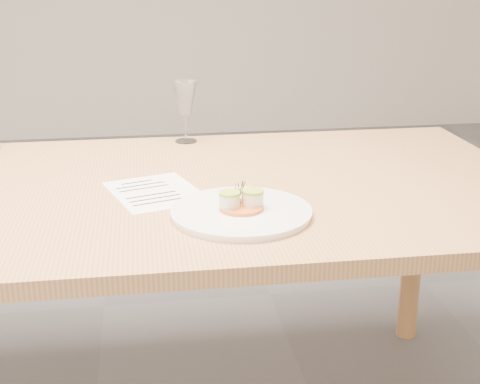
{
  "coord_description": "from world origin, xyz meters",
  "views": [
    {
      "loc": [
        0.19,
        -1.62,
        1.3
      ],
      "look_at": [
        0.4,
        -0.21,
        0.8
      ],
      "focal_mm": 50.0,
      "sensor_mm": 36.0,
      "label": 1
    }
  ],
  "objects": [
    {
      "name": "dinner_plate",
      "position": [
        0.4,
        -0.24,
        0.76
      ],
      "size": [
        0.32,
        0.32,
        0.08
      ],
      "rotation": [
        0.0,
        0.0,
        0.28
      ],
      "color": "white",
      "rests_on": "dining_table"
    },
    {
      "name": "recipe_sheet",
      "position": [
        0.21,
        -0.04,
        0.75
      ],
      "size": [
        0.27,
        0.31,
        0.0
      ],
      "rotation": [
        0.0,
        0.0,
        0.32
      ],
      "color": "white",
      "rests_on": "dining_table"
    },
    {
      "name": "dining_table",
      "position": [
        0.0,
        0.0,
        0.68
      ],
      "size": [
        2.4,
        1.0,
        0.75
      ],
      "color": "tan",
      "rests_on": "ground"
    },
    {
      "name": "wine_glass_3",
      "position": [
        0.32,
        0.43,
        0.88
      ],
      "size": [
        0.08,
        0.08,
        0.19
      ],
      "color": "white",
      "rests_on": "dining_table"
    }
  ]
}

